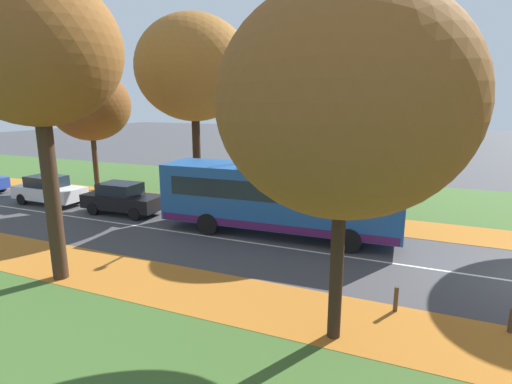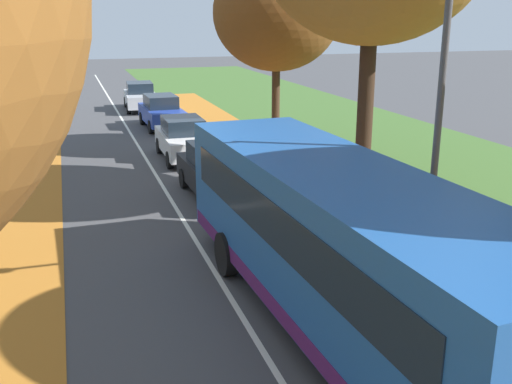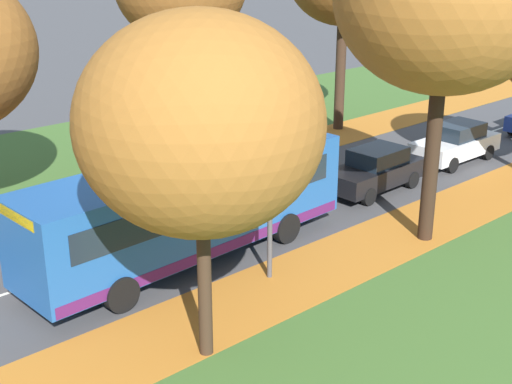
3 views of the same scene
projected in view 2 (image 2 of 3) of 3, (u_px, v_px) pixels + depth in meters
The scene contains 10 objects.
grass_verge_right at pixel (417, 171), 21.83m from camera, with size 12.00×90.00×0.01m, color #3D6028.
leaf_litter_right at pixel (389, 242), 15.02m from camera, with size 2.80×60.00×0.00m, color #B26B23.
road_centre_line at pixel (167, 193), 19.16m from camera, with size 0.12×80.00×0.01m, color silver.
tree_right_far at pixel (277, 13), 23.40m from camera, with size 5.00×5.00×7.78m.
streetlamp_right at pixel (425, 111), 11.39m from camera, with size 1.89×0.28×6.00m.
bus at pixel (339, 240), 10.51m from camera, with size 2.95×10.49×2.98m.
car_black_lead at pixel (217, 171), 18.59m from camera, with size 1.87×4.24×1.62m.
car_white_following at pixel (184, 139), 23.39m from camera, with size 1.82×4.22×1.62m.
car_blue_third_in_line at pixel (162, 112), 29.77m from camera, with size 1.88×4.25×1.62m.
car_silver_fourth_in_line at pixel (140, 96), 35.25m from camera, with size 1.94×4.28×1.62m.
Camera 2 is at (-2.84, 1.65, 5.53)m, focal length 42.00 mm.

